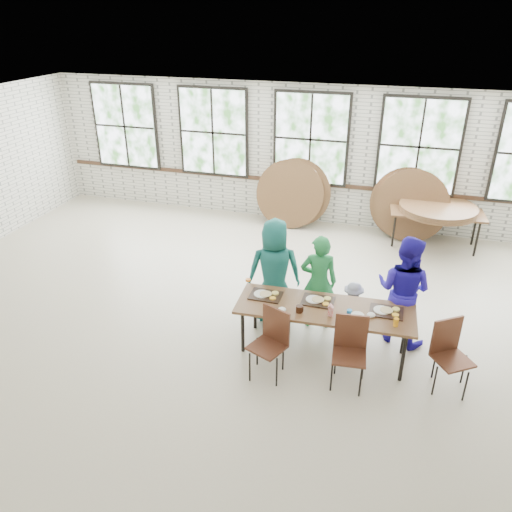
% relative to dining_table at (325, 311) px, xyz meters
% --- Properties ---
extents(room, '(12.00, 12.00, 12.00)m').
position_rel_dining_table_xyz_m(room, '(-1.17, 4.67, 1.14)').
color(room, '#B7A991').
rests_on(room, ground).
extents(dining_table, '(2.43, 0.91, 0.74)m').
position_rel_dining_table_xyz_m(dining_table, '(0.00, 0.00, 0.00)').
color(dining_table, brown).
rests_on(dining_table, ground).
extents(chair_near_left, '(0.54, 0.54, 0.95)m').
position_rel_dining_table_xyz_m(chair_near_left, '(-0.58, -0.61, -0.13)').
color(chair_near_left, '#522B1B').
rests_on(chair_near_left, ground).
extents(chair_near_right, '(0.46, 0.44, 0.95)m').
position_rel_dining_table_xyz_m(chair_near_right, '(0.41, -0.49, -0.13)').
color(chair_near_right, '#522B1B').
rests_on(chair_near_right, ground).
extents(chair_spare, '(0.58, 0.57, 0.95)m').
position_rel_dining_table_xyz_m(chair_spare, '(1.61, -0.21, -0.13)').
color(chair_spare, '#522B1B').
rests_on(chair_spare, ground).
extents(adult_teal, '(0.93, 0.74, 1.65)m').
position_rel_dining_table_xyz_m(adult_teal, '(-0.88, 0.65, 0.14)').
color(adult_teal, '#1C6C64').
rests_on(adult_teal, ground).
extents(adult_green, '(0.60, 0.45, 1.50)m').
position_rel_dining_table_xyz_m(adult_green, '(-0.21, 0.65, 0.06)').
color(adult_green, '#228240').
rests_on(adult_green, ground).
extents(toddler, '(0.59, 0.45, 0.81)m').
position_rel_dining_table_xyz_m(toddler, '(0.32, 0.65, -0.28)').
color(toddler, '#161B47').
rests_on(toddler, ground).
extents(adult_blue, '(0.97, 0.87, 1.64)m').
position_rel_dining_table_xyz_m(adult_blue, '(0.99, 0.65, 0.13)').
color(adult_blue, '#2619AF').
rests_on(adult_blue, ground).
extents(storage_table, '(1.86, 0.90, 0.74)m').
position_rel_dining_table_xyz_m(storage_table, '(1.54, 4.13, -0.00)').
color(storage_table, brown).
rests_on(storage_table, ground).
extents(tabletop_clutter, '(2.09, 0.60, 0.11)m').
position_rel_dining_table_xyz_m(tabletop_clutter, '(0.09, -0.02, 0.08)').
color(tabletop_clutter, black).
rests_on(tabletop_clutter, dining_table).
extents(round_tops_stacked, '(1.50, 1.50, 0.13)m').
position_rel_dining_table_xyz_m(round_tops_stacked, '(1.54, 4.13, 0.12)').
color(round_tops_stacked, brown).
rests_on(round_tops_stacked, storage_table).
extents(round_tops_leaning, '(4.06, 0.51, 1.49)m').
position_rel_dining_table_xyz_m(round_tops_leaning, '(-0.22, 4.38, 0.05)').
color(round_tops_leaning, brown).
rests_on(round_tops_leaning, ground).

